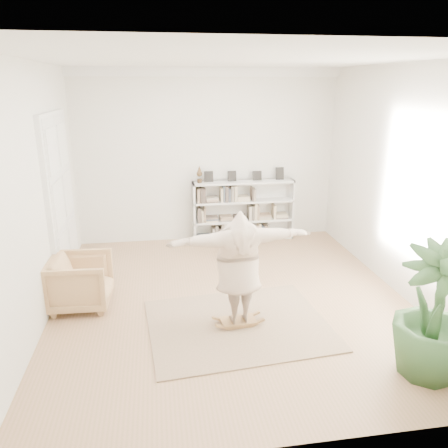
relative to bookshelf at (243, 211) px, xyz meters
name	(u,v)px	position (x,y,z in m)	size (l,w,h in m)	color
floor	(231,300)	(-0.74, -2.82, -0.64)	(6.00, 6.00, 0.00)	#96754D
room_shell	(207,72)	(-0.74, 0.12, 2.87)	(6.00, 6.00, 6.00)	silver
doors	(61,201)	(-3.45, -1.52, 0.76)	(0.09, 1.78, 2.92)	white
bookshelf	(243,211)	(0.00, 0.00, 0.00)	(2.20, 0.35, 1.64)	silver
armchair	(81,282)	(-3.04, -2.66, -0.23)	(0.86, 0.89, 0.81)	tan
rug	(238,324)	(-0.78, -3.60, -0.63)	(2.50, 2.00, 0.02)	tan
rocker_board	(238,321)	(-0.78, -3.60, -0.57)	(0.51, 0.33, 0.10)	olive
person	(239,265)	(-0.78, -3.60, 0.29)	(1.98, 0.54, 1.61)	#C8AE96
houseplant	(434,313)	(1.22, -5.00, 0.17)	(0.90, 0.90, 1.60)	#2E5128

